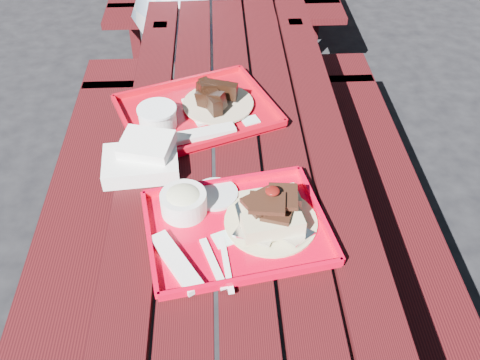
{
  "coord_description": "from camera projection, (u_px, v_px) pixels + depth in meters",
  "views": [
    {
      "loc": [
        -0.05,
        -1.26,
        1.83
      ],
      "look_at": [
        0.0,
        -0.15,
        0.82
      ],
      "focal_mm": 40.0,
      "sensor_mm": 36.0,
      "label": 1
    }
  ],
  "objects": [
    {
      "name": "far_tray",
      "position": [
        196.0,
        111.0,
        1.82
      ],
      "size": [
        0.61,
        0.55,
        0.09
      ],
      "color": "#B90415",
      "rests_on": "picnic_table_near"
    },
    {
      "name": "white_cloth",
      "position": [
        142.0,
        158.0,
        1.62
      ],
      "size": [
        0.24,
        0.2,
        0.09
      ],
      "color": "white",
      "rests_on": "picnic_table_near"
    },
    {
      "name": "near_tray",
      "position": [
        235.0,
        216.0,
        1.44
      ],
      "size": [
        0.54,
        0.45,
        0.15
      ],
      "color": "red",
      "rests_on": "picnic_table_near"
    },
    {
      "name": "ground",
      "position": [
        238.0,
        304.0,
        2.16
      ],
      "size": [
        60.0,
        60.0,
        0.0
      ],
      "primitive_type": "plane",
      "color": "black",
      "rests_on": "ground"
    },
    {
      "name": "picnic_table_near",
      "position": [
        238.0,
        207.0,
        1.78
      ],
      "size": [
        1.41,
        2.4,
        0.75
      ],
      "color": "#390B0D",
      "rests_on": "ground"
    }
  ]
}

